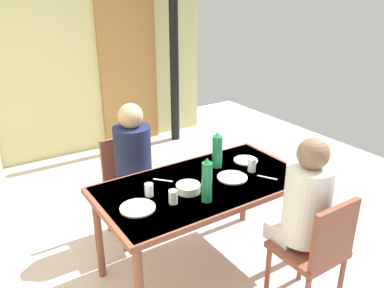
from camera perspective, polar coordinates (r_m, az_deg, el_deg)
The scene contains 20 objects.
ground_plane at distance 3.28m, azimuth -4.93°, elevation -16.94°, with size 6.82×6.82×0.00m, color silver.
wall_back at distance 5.06m, azimuth -20.32°, elevation 13.89°, with size 4.20×0.10×2.90m, color #C9C686.
door_wooden at distance 5.37m, azimuth -9.20°, elevation 10.49°, with size 0.80×0.05×2.00m, color #9E6C39.
stove_pipe_column at distance 5.31m, azimuth -2.67°, elevation 15.52°, with size 0.12×0.12×2.90m, color black.
dining_table at distance 2.86m, azimuth 1.66°, elevation -6.95°, with size 1.53×0.82×0.74m.
chair_near_diner at distance 2.71m, azimuth 17.75°, elevation -14.37°, with size 0.40×0.40×0.87m.
chair_far_diner at distance 3.43m, azimuth -9.21°, elevation -5.34°, with size 0.40×0.40×0.87m.
person_near_diner at distance 2.63m, azimuth 16.20°, elevation -8.03°, with size 0.30×0.37×0.77m.
person_far_diner at distance 3.19m, azimuth -8.50°, elevation -1.78°, with size 0.30×0.37×0.77m.
water_bottle_green_near at distance 2.54m, azimuth 2.18°, elevation -5.42°, with size 0.07×0.07×0.31m.
water_bottle_green_far at distance 3.02m, azimuth 3.70°, elevation -0.96°, with size 0.08×0.08×0.29m.
serving_bowl_center at distance 2.70m, azimuth -0.55°, elevation -6.43°, with size 0.17×0.17×0.06m, color silver.
dinner_plate_near_left at distance 2.90m, azimuth 5.90°, elevation -4.86°, with size 0.22×0.22×0.01m, color white.
dinner_plate_near_right at distance 3.19m, azimuth 7.83°, elevation -2.37°, with size 0.19×0.19×0.01m, color white.
dinner_plate_far_center at distance 2.54m, azimuth -7.93°, elevation -9.21°, with size 0.23×0.23×0.01m, color white.
drinking_glass_by_near_diner at distance 3.01m, azimuth 8.71°, elevation -3.04°, with size 0.06×0.06×0.11m, color silver.
drinking_glass_by_far_diner at distance 2.56m, azimuth -2.77°, elevation -7.70°, with size 0.06×0.06×0.09m, color silver.
drinking_glass_spare_center at distance 2.66m, azimuth -6.29°, elevation -6.65°, with size 0.06×0.06×0.09m, color silver.
cutlery_knife_near at distance 2.87m, azimuth -4.28°, elevation -5.28°, with size 0.15×0.02×0.00m, color silver.
cutlery_fork_near at distance 2.95m, azimuth 10.91°, elevation -4.82°, with size 0.15×0.02×0.00m, color silver.
Camera 1 is at (-1.16, -2.27, 2.07)m, focal length 36.59 mm.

